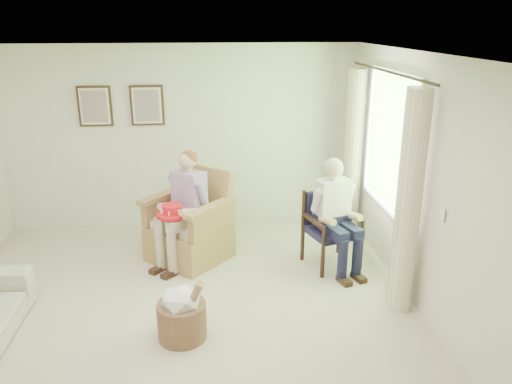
# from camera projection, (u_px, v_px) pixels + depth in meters

# --- Properties ---
(floor) EXTENTS (5.50, 5.50, 0.00)m
(floor) POSITION_uv_depth(u_px,v_px,m) (178.00, 330.00, 4.91)
(floor) COLOR beige
(floor) RESTS_ON ground
(back_wall) EXTENTS (5.00, 0.04, 2.60)m
(back_wall) POSITION_uv_depth(u_px,v_px,m) (182.00, 138.00, 7.08)
(back_wall) COLOR silver
(back_wall) RESTS_ON ground
(right_wall) EXTENTS (0.04, 5.50, 2.60)m
(right_wall) POSITION_uv_depth(u_px,v_px,m) (436.00, 197.00, 4.73)
(right_wall) COLOR silver
(right_wall) RESTS_ON ground
(ceiling) EXTENTS (5.00, 5.50, 0.02)m
(ceiling) POSITION_uv_depth(u_px,v_px,m) (161.00, 57.00, 4.07)
(ceiling) COLOR white
(ceiling) RESTS_ON back_wall
(window) EXTENTS (0.13, 2.50, 1.63)m
(window) POSITION_uv_depth(u_px,v_px,m) (390.00, 139.00, 5.76)
(window) COLOR #2D6B23
(window) RESTS_ON right_wall
(curtain_left) EXTENTS (0.34, 0.34, 2.30)m
(curtain_left) POSITION_uv_depth(u_px,v_px,m) (408.00, 204.00, 4.97)
(curtain_left) COLOR beige
(curtain_left) RESTS_ON ground
(curtain_right) EXTENTS (0.34, 0.34, 2.30)m
(curtain_right) POSITION_uv_depth(u_px,v_px,m) (353.00, 155.00, 6.81)
(curtain_right) COLOR beige
(curtain_right) RESTS_ON ground
(framed_print_left) EXTENTS (0.45, 0.05, 0.55)m
(framed_print_left) POSITION_uv_depth(u_px,v_px,m) (95.00, 106.00, 6.77)
(framed_print_left) COLOR #382114
(framed_print_left) RESTS_ON back_wall
(framed_print_right) EXTENTS (0.45, 0.05, 0.55)m
(framed_print_right) POSITION_uv_depth(u_px,v_px,m) (147.00, 105.00, 6.84)
(framed_print_right) COLOR #382114
(framed_print_right) RESTS_ON back_wall
(wicker_armchair) EXTENTS (0.88, 0.88, 1.13)m
(wicker_armchair) POSITION_uv_depth(u_px,v_px,m) (189.00, 231.00, 6.31)
(wicker_armchair) COLOR tan
(wicker_armchair) RESTS_ON ground
(wood_armchair) EXTENTS (0.59, 0.55, 0.90)m
(wood_armchair) POSITION_uv_depth(u_px,v_px,m) (331.00, 225.00, 6.15)
(wood_armchair) COLOR black
(wood_armchair) RESTS_ON ground
(person_wicker) EXTENTS (0.40, 0.63, 1.39)m
(person_wicker) POSITION_uv_depth(u_px,v_px,m) (187.00, 201.00, 6.02)
(person_wicker) COLOR #C0B19A
(person_wicker) RESTS_ON ground
(person_dark) EXTENTS (0.40, 0.63, 1.33)m
(person_dark) POSITION_uv_depth(u_px,v_px,m) (335.00, 208.00, 5.92)
(person_dark) COLOR #191937
(person_dark) RESTS_ON ground
(red_hat) EXTENTS (0.38, 0.38, 0.14)m
(red_hat) POSITION_uv_depth(u_px,v_px,m) (172.00, 212.00, 5.91)
(red_hat) COLOR red
(red_hat) RESTS_ON person_wicker
(hatbox) EXTENTS (0.58, 0.58, 0.69)m
(hatbox) POSITION_uv_depth(u_px,v_px,m) (182.00, 313.00, 4.71)
(hatbox) COLOR #A37458
(hatbox) RESTS_ON ground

